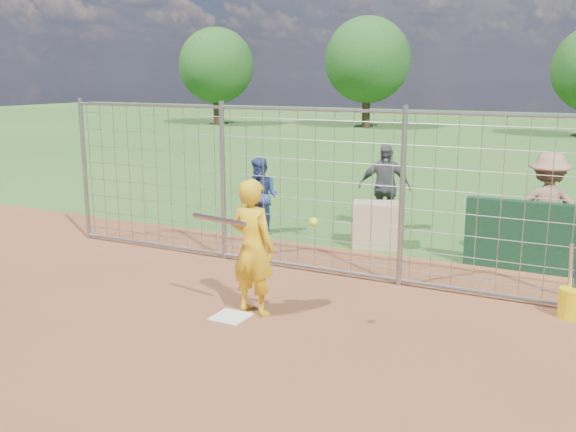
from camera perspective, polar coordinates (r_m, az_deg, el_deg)
The scene contains 12 objects.
ground at distance 8.39m, azimuth -4.36°, elevation -8.55°, with size 100.00×100.00×0.00m, color #2D591E.
infield_dirt at distance 6.27m, azimuth -19.41°, elevation -16.83°, with size 18.00×18.00×0.00m, color brown.
home_plate at distance 8.23m, azimuth -5.10°, elevation -8.92°, with size 0.43×0.43×0.02m, color silver.
dugout_wall at distance 10.58m, azimuth 22.42°, elevation -1.91°, with size 2.60×0.20×1.10m, color #11381E.
batter at distance 8.10m, azimuth -3.15°, elevation -2.79°, with size 0.64×0.42×1.75m, color gold.
bystander_a at distance 12.25m, azimuth -2.42°, elevation 1.77°, with size 0.72×0.56×1.47m, color navy.
bystander_b at distance 12.62m, azimuth 8.56°, elevation 2.54°, with size 1.01×0.42×1.73m, color #515256.
bystander_c at distance 11.03m, azimuth 22.03°, elevation 0.59°, with size 1.18×0.68×1.82m, color #8F674E.
equipment_bin at distance 11.49m, azimuth 7.83°, elevation -0.77°, with size 0.80×0.55×0.80m, color tan.
equipment_in_play at distance 7.81m, azimuth -4.25°, elevation -0.37°, with size 1.78×0.22×0.19m.
bucket_with_bats at distance 8.87m, azimuth 24.00°, elevation -6.77°, with size 0.34×0.34×0.98m.
backstop_fence at distance 9.75m, azimuth 1.64°, elevation 2.15°, with size 9.08×0.08×2.60m.
Camera 1 is at (4.12, -6.67, 3.00)m, focal length 40.00 mm.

